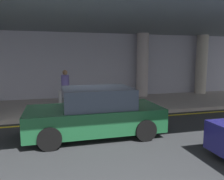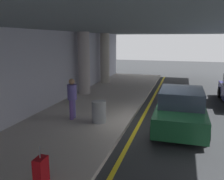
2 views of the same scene
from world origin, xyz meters
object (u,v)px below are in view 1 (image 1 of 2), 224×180
object	(u,v)px
support_column_left_mid	(201,65)
traveler_with_luggage	(65,85)
car_dark_green	(95,113)
trash_bin_steel	(65,100)
support_column_far_left	(142,65)

from	to	relation	value
support_column_left_mid	traveler_with_luggage	bearing A→B (deg)	-170.93
car_dark_green	traveler_with_luggage	world-z (taller)	traveler_with_luggage
car_dark_green	trash_bin_steel	xyz separation A→B (m)	(-0.75, 3.10, -0.14)
support_column_far_left	car_dark_green	world-z (taller)	support_column_far_left
support_column_far_left	trash_bin_steel	distance (m)	5.47
car_dark_green	traveler_with_luggage	distance (m)	4.35
traveler_with_luggage	trash_bin_steel	world-z (taller)	traveler_with_luggage
traveler_with_luggage	trash_bin_steel	xyz separation A→B (m)	(-0.10, -1.18, -0.54)
support_column_far_left	trash_bin_steel	world-z (taller)	support_column_far_left
support_column_left_mid	support_column_far_left	bearing A→B (deg)	180.00
support_column_left_mid	car_dark_green	xyz separation A→B (m)	(-7.89, -5.65, -1.26)
support_column_far_left	trash_bin_steel	size ratio (longest dim) A/B	4.29
support_column_far_left	support_column_left_mid	distance (m)	4.00
support_column_far_left	support_column_left_mid	bearing A→B (deg)	0.00
support_column_far_left	traveler_with_luggage	xyz separation A→B (m)	(-4.54, -1.36, -0.86)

